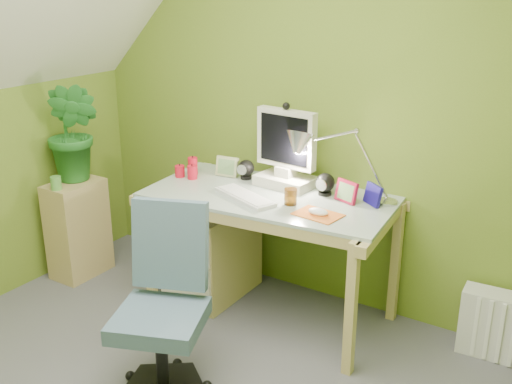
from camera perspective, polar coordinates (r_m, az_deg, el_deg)
The scene contains 19 objects.
wall_back at distance 3.60m, azimuth 5.20°, elevation 7.98°, with size 3.20×0.01×2.40m, color olive.
desk at distance 3.58m, azimuth 1.29°, elevation -5.91°, with size 1.41×0.71×0.76m, color tan, non-canonical shape.
monitor at distance 3.50m, azimuth 2.92°, elevation 5.05°, with size 0.42×0.24×0.57m, color silver, non-canonical shape.
speaker_left at distance 3.68m, azimuth -0.95°, elevation 2.16°, with size 0.10×0.10×0.12m, color black, non-canonical shape.
speaker_right at distance 3.42m, azimuth 6.61°, elevation 0.76°, with size 0.11×0.11×0.13m, color black, non-canonical shape.
keyboard at distance 3.36m, azimuth -1.07°, elevation -0.47°, with size 0.42×0.13×0.02m, color silver.
mousepad at distance 3.15m, azimuth 5.93°, elevation -2.15°, with size 0.24×0.17×0.01m, color orange.
mouse at distance 3.14m, azimuth 5.94°, elevation -1.88°, with size 0.11×0.07×0.04m, color white.
amber_tumbler at distance 3.27m, azimuth 3.31°, elevation -0.44°, with size 0.07×0.07×0.09m, color brown.
candle_cluster at distance 3.75m, azimuth -6.42°, elevation 2.32°, with size 0.15×0.13×0.11m, color red, non-canonical shape.
photo_frame_red at distance 3.33m, azimuth 8.61°, elevation 0.06°, with size 0.14×0.02×0.12m, color #A91232.
photo_frame_blue at distance 3.32m, azimuth 11.09°, elevation -0.25°, with size 0.13×0.02×0.12m, color navy.
photo_frame_green at distance 3.73m, azimuth -2.78°, elevation 2.44°, with size 0.15×0.02×0.12m, color #B0BB80.
desk_lamp at distance 3.30m, azimuth 9.72°, elevation 4.17°, with size 0.56×0.24×0.60m, color #ABABAF, non-canonical shape.
side_ledge at distance 4.23m, azimuth -16.59°, elevation -3.37°, with size 0.25×0.38×0.66m, color tan.
potted_plant at distance 4.05m, azimuth -16.96°, elevation 5.47°, with size 0.36×0.29×0.66m, color #236924.
green_cup at distance 4.00m, azimuth -18.51°, elevation 0.81°, with size 0.07×0.07×0.09m, color #5A9F42.
task_chair at distance 2.90m, azimuth -9.18°, elevation -11.90°, with size 0.46×0.46×0.83m, color #445C6F, non-canonical shape.
radiator at distance 3.51m, azimuth 21.92°, elevation -11.67°, with size 0.37×0.15×0.37m, color silver.
Camera 1 is at (1.62, -1.53, 1.93)m, focal length 42.00 mm.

